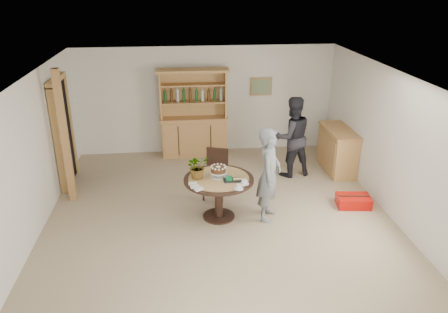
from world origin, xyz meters
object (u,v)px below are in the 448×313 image
red_suitcase (353,201)px  dining_table (219,186)px  hutch (194,127)px  dining_chair (216,170)px  teen_boy (269,175)px  sideboard (338,150)px  adult_person (292,137)px

red_suitcase → dining_table: bearing=-169.8°
hutch → dining_chair: hutch is taller
hutch → teen_boy: 3.30m
hutch → sideboard: size_ratio=1.62×
teen_boy → sideboard: bearing=-23.3°
dining_chair → sideboard: bearing=38.2°
teen_boy → hutch: bearing=42.7°
adult_person → sideboard: bearing=175.8°
hutch → sideboard: 3.29m
sideboard → red_suitcase: bearing=-98.4°
sideboard → teen_boy: bearing=-135.7°
adult_person → red_suitcase: (0.82, -1.50, -0.75)m
teen_boy → adult_person: (0.83, 1.73, 0.03)m
hutch → adult_person: (1.98, -1.36, 0.17)m
teen_boy → adult_person: adult_person is taller
sideboard → dining_table: bearing=-147.5°
hutch → teen_boy: (1.14, -3.09, 0.14)m
hutch → red_suitcase: bearing=-45.6°
dining_table → dining_chair: size_ratio=1.27×
dining_table → teen_boy: (0.85, -0.10, 0.22)m
sideboard → dining_table: size_ratio=1.05×
hutch → teen_boy: size_ratio=1.23×
dining_table → adult_person: adult_person is taller
hutch → red_suitcase: size_ratio=3.16×
teen_boy → adult_person: 1.92m
sideboard → dining_chair: size_ratio=1.33×
red_suitcase → sideboard: bearing=88.8°
dining_table → red_suitcase: size_ratio=1.86×
dining_table → adult_person: bearing=44.0°
dining_chair → adult_person: size_ratio=0.55×
dining_chair → teen_boy: size_ratio=0.57×
sideboard → dining_chair: (-2.72, -0.92, 0.06)m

